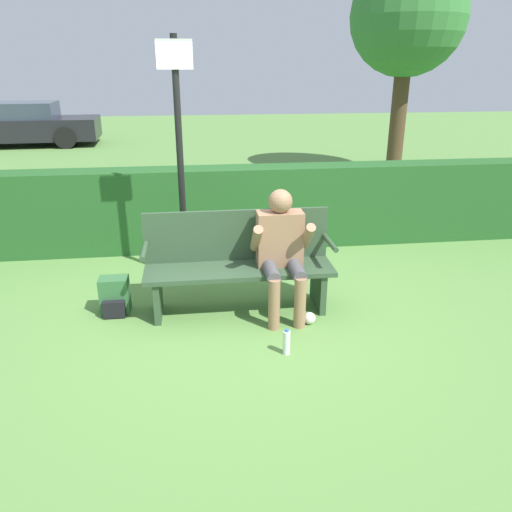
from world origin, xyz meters
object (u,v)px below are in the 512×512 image
at_px(person_seated, 281,246).
at_px(water_bottle, 287,342).
at_px(backpack, 115,297).
at_px(tree, 408,19).
at_px(park_bench, 239,262).
at_px(signpost, 180,150).
at_px(parked_car, 20,125).

height_order(person_seated, water_bottle, person_seated).
height_order(backpack, tree, tree).
bearing_deg(water_bottle, park_bench, 108.88).
xyz_separation_m(person_seated, tree, (3.61, 6.15, 2.45)).
bearing_deg(signpost, person_seated, -44.62).
bearing_deg(tree, parked_car, 150.82).
distance_m(water_bottle, tree, 8.42).
xyz_separation_m(water_bottle, tree, (3.69, 6.95, 3.01)).
bearing_deg(parked_car, water_bottle, -67.89).
distance_m(backpack, parked_car, 12.00).
height_order(person_seated, backpack, person_seated).
bearing_deg(water_bottle, backpack, 148.14).
relative_size(person_seated, signpost, 0.47).
bearing_deg(signpost, backpack, -132.13).
height_order(backpack, parked_car, parked_car).
bearing_deg(park_bench, tree, 56.38).
bearing_deg(backpack, water_bottle, -31.86).
bearing_deg(tree, signpost, -130.91).
xyz_separation_m(person_seated, parked_car, (-5.79, 11.40, -0.08)).
bearing_deg(parked_car, signpost, -68.08).
distance_m(backpack, signpost, 1.64).
relative_size(backpack, tree, 0.08).
xyz_separation_m(person_seated, water_bottle, (-0.08, -0.79, -0.57)).
bearing_deg(parked_car, park_bench, -67.41).
xyz_separation_m(backpack, parked_car, (-4.17, 11.24, 0.43)).
bearing_deg(signpost, tree, 49.09).
bearing_deg(parked_car, tree, -32.14).
bearing_deg(signpost, water_bottle, -63.74).
xyz_separation_m(person_seated, signpost, (-0.93, 0.92, 0.78)).
relative_size(park_bench, backpack, 4.97).
bearing_deg(water_bottle, signpost, 116.26).
relative_size(water_bottle, signpost, 0.09).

